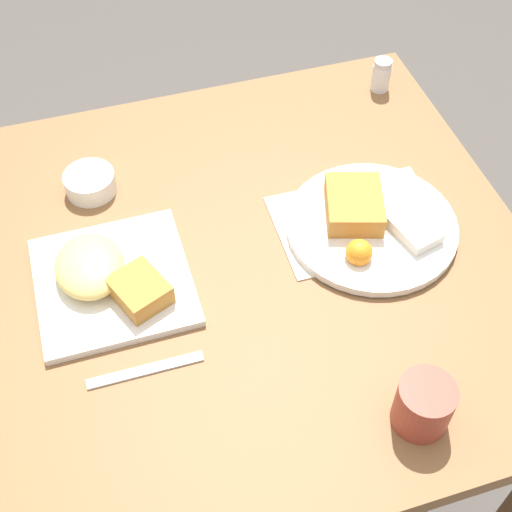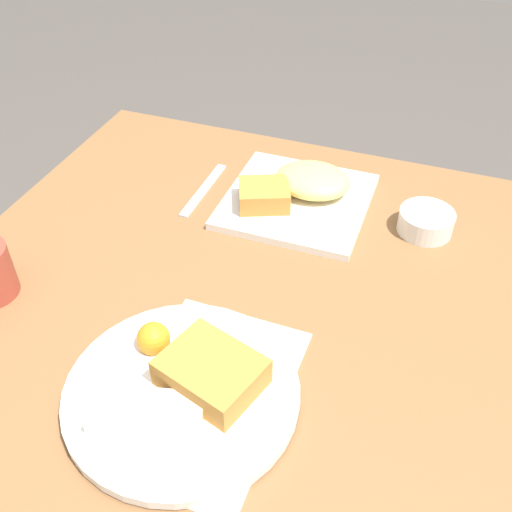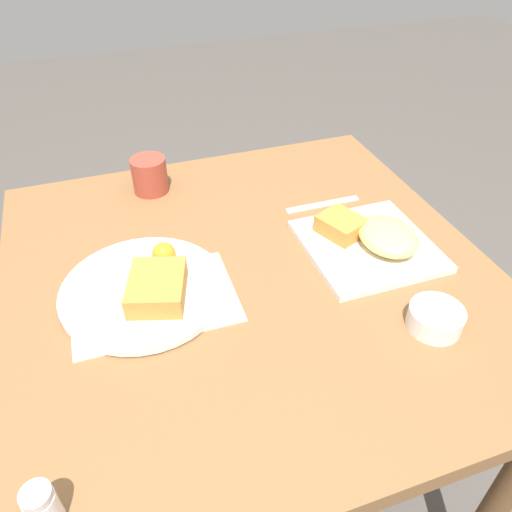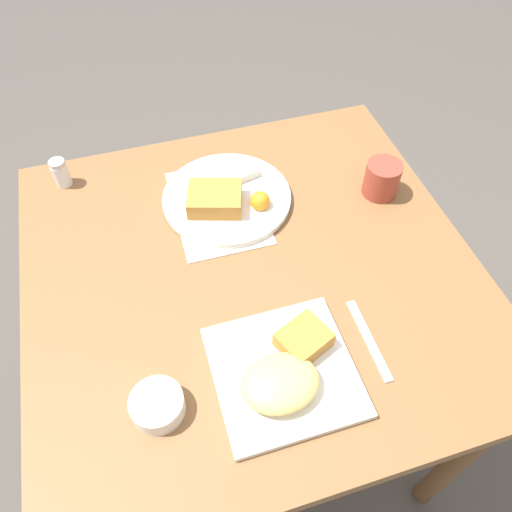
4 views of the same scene
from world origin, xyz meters
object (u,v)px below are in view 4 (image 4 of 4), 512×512
(plate_square_near, at_px, (285,371))
(butter_knife, at_px, (369,340))
(plate_oval_far, at_px, (225,196))
(coffee_mug, at_px, (382,179))
(salt_shaker, at_px, (61,174))
(sauce_ramekin, at_px, (157,405))

(plate_square_near, xyz_separation_m, butter_knife, (0.17, 0.02, -0.02))
(plate_oval_far, distance_m, coffee_mug, 0.35)
(plate_oval_far, height_order, butter_knife, plate_oval_far)
(salt_shaker, bearing_deg, sauce_ramekin, -79.06)
(plate_oval_far, height_order, salt_shaker, salt_shaker)
(sauce_ramekin, bearing_deg, coffee_mug, 32.40)
(plate_square_near, height_order, sauce_ramekin, plate_square_near)
(plate_square_near, relative_size, plate_oval_far, 0.83)
(salt_shaker, relative_size, butter_knife, 0.39)
(salt_shaker, height_order, butter_knife, salt_shaker)
(plate_oval_far, bearing_deg, sauce_ramekin, -117.71)
(sauce_ramekin, xyz_separation_m, coffee_mug, (0.57, 0.36, 0.02))
(plate_square_near, relative_size, coffee_mug, 2.99)
(sauce_ramekin, bearing_deg, salt_shaker, 100.94)
(plate_square_near, bearing_deg, sauce_ramekin, 178.62)
(plate_oval_far, bearing_deg, coffee_mug, -11.38)
(salt_shaker, bearing_deg, plate_square_near, -61.15)
(salt_shaker, xyz_separation_m, coffee_mug, (0.69, -0.24, 0.01))
(plate_square_near, xyz_separation_m, coffee_mug, (0.36, 0.37, 0.02))
(plate_square_near, bearing_deg, butter_knife, 7.79)
(plate_oval_far, relative_size, sauce_ramekin, 3.23)
(butter_knife, bearing_deg, plate_square_near, 98.21)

